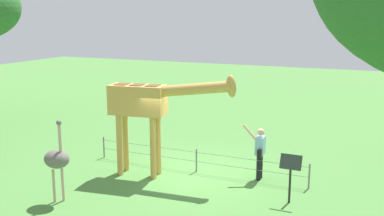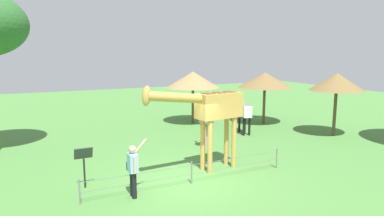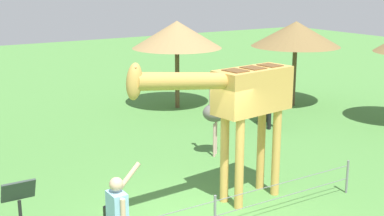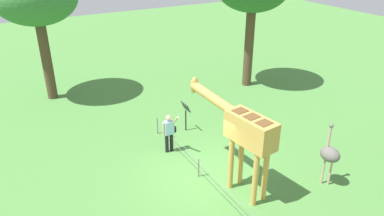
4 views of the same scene
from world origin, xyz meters
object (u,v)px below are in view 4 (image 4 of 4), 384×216
at_px(giraffe, 243,130).
at_px(visitor, 169,131).
at_px(info_sign, 186,111).
at_px(ostrich, 330,154).

bearing_deg(giraffe, visitor, 18.01).
height_order(giraffe, info_sign, giraffe).
height_order(visitor, ostrich, ostrich).
xyz_separation_m(giraffe, ostrich, (-1.24, -2.70, -1.05)).
height_order(giraffe, ostrich, giraffe).
height_order(visitor, info_sign, visitor).
bearing_deg(ostrich, giraffe, 65.28).
bearing_deg(visitor, giraffe, -161.99).
bearing_deg(info_sign, ostrich, -157.08).
xyz_separation_m(giraffe, visitor, (3.20, 1.04, -1.32)).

